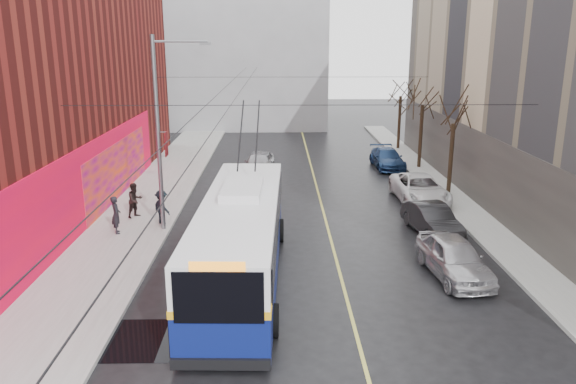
# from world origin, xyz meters

# --- Properties ---
(ground) EXTENTS (140.00, 140.00, 0.00)m
(ground) POSITION_xyz_m (0.00, 0.00, 0.00)
(ground) COLOR black
(ground) RESTS_ON ground
(sidewalk_left) EXTENTS (4.00, 60.00, 0.15)m
(sidewalk_left) POSITION_xyz_m (-8.00, 12.00, 0.07)
(sidewalk_left) COLOR gray
(sidewalk_left) RESTS_ON ground
(sidewalk_right) EXTENTS (2.00, 60.00, 0.15)m
(sidewalk_right) POSITION_xyz_m (9.00, 12.00, 0.07)
(sidewalk_right) COLOR gray
(sidewalk_right) RESTS_ON ground
(lane_line) EXTENTS (0.12, 50.00, 0.01)m
(lane_line) POSITION_xyz_m (1.50, 14.00, 0.00)
(lane_line) COLOR #BFB74C
(lane_line) RESTS_ON ground
(building_far) EXTENTS (20.50, 12.10, 18.00)m
(building_far) POSITION_xyz_m (-6.00, 44.99, 9.02)
(building_far) COLOR gray
(building_far) RESTS_ON ground
(streetlight_pole) EXTENTS (2.65, 0.60, 9.00)m
(streetlight_pole) POSITION_xyz_m (-6.14, 10.00, 4.85)
(streetlight_pole) COLOR slate
(streetlight_pole) RESTS_ON ground
(catenary_wires) EXTENTS (18.00, 60.00, 0.22)m
(catenary_wires) POSITION_xyz_m (-2.54, 14.77, 6.25)
(catenary_wires) COLOR black
(tree_near) EXTENTS (3.20, 3.20, 6.40)m
(tree_near) POSITION_xyz_m (9.00, 16.00, 4.98)
(tree_near) COLOR black
(tree_near) RESTS_ON ground
(tree_mid) EXTENTS (3.20, 3.20, 6.68)m
(tree_mid) POSITION_xyz_m (9.00, 23.00, 5.25)
(tree_mid) COLOR black
(tree_mid) RESTS_ON ground
(tree_far) EXTENTS (3.20, 3.20, 6.57)m
(tree_far) POSITION_xyz_m (9.00, 30.00, 5.14)
(tree_far) COLOR black
(tree_far) RESTS_ON ground
(puddle) EXTENTS (2.26, 2.56, 0.01)m
(puddle) POSITION_xyz_m (-5.08, 0.09, 0.00)
(puddle) COLOR black
(puddle) RESTS_ON ground
(pigeons_flying) EXTENTS (3.48, 1.27, 1.67)m
(pigeons_flying) POSITION_xyz_m (-3.18, 9.48, 7.11)
(pigeons_flying) COLOR slate
(trolleybus) EXTENTS (3.30, 12.92, 6.08)m
(trolleybus) POSITION_xyz_m (-2.28, 4.46, 1.69)
(trolleybus) COLOR #0B1557
(trolleybus) RESTS_ON ground
(parked_car_a) EXTENTS (2.28, 4.68, 1.54)m
(parked_car_a) POSITION_xyz_m (5.80, 4.60, 0.77)
(parked_car_a) COLOR #B7B7BC
(parked_car_a) RESTS_ON ground
(parked_car_b) EXTENTS (2.13, 4.42, 1.40)m
(parked_car_b) POSITION_xyz_m (6.26, 9.48, 0.70)
(parked_car_b) COLOR #232326
(parked_car_b) RESTS_ON ground
(parked_car_c) EXTENTS (2.64, 5.44, 1.49)m
(parked_car_c) POSITION_xyz_m (7.00, 14.78, 0.75)
(parked_car_c) COLOR white
(parked_car_c) RESTS_ON ground
(parked_car_d) EXTENTS (2.08, 4.71, 1.34)m
(parked_car_d) POSITION_xyz_m (6.83, 23.39, 0.67)
(parked_car_d) COLOR navy
(parked_car_d) RESTS_ON ground
(following_car) EXTENTS (2.30, 4.68, 1.53)m
(following_car) POSITION_xyz_m (-2.13, 21.60, 0.77)
(following_car) COLOR #99999D
(following_car) RESTS_ON ground
(pedestrian_a) EXTENTS (0.62, 0.75, 1.75)m
(pedestrian_a) POSITION_xyz_m (-8.32, 9.43, 1.03)
(pedestrian_a) COLOR black
(pedestrian_a) RESTS_ON sidewalk_left
(pedestrian_b) EXTENTS (1.04, 1.08, 1.75)m
(pedestrian_b) POSITION_xyz_m (-8.03, 11.85, 1.02)
(pedestrian_b) COLOR black
(pedestrian_b) RESTS_ON sidewalk_left
(pedestrian_c) EXTENTS (1.21, 1.19, 1.66)m
(pedestrian_c) POSITION_xyz_m (-6.50, 10.78, 0.98)
(pedestrian_c) COLOR black
(pedestrian_c) RESTS_ON sidewalk_left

